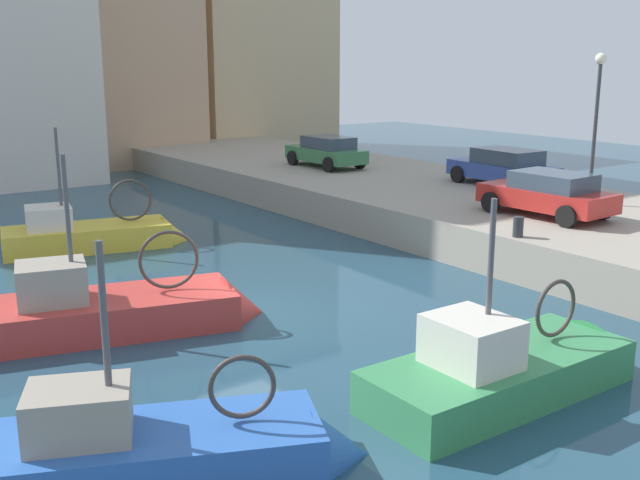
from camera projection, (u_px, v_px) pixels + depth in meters
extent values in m
plane|color=navy|center=(243.00, 312.00, 17.84)|extent=(80.00, 80.00, 0.00)
cube|color=#9E9384|center=(552.00, 226.00, 24.24)|extent=(9.00, 56.00, 1.20)
cube|color=#BC3833|center=(93.00, 333.00, 16.49)|extent=(6.50, 3.57, 1.58)
cone|color=#BC3833|center=(245.00, 314.00, 17.68)|extent=(1.34, 2.03, 1.86)
cube|color=#9E7A51|center=(91.00, 302.00, 16.32)|extent=(6.22, 3.35, 0.08)
cube|color=gray|center=(52.00, 284.00, 15.94)|extent=(1.67, 1.52, 0.90)
cylinder|color=#4C4C51|center=(69.00, 231.00, 15.82)|extent=(0.10, 0.10, 3.23)
torus|color=#3F3833|center=(169.00, 260.00, 16.74)|extent=(1.32, 0.42, 1.35)
sphere|color=white|center=(2.00, 317.00, 16.81)|extent=(0.32, 0.32, 0.32)
cube|color=#388951|center=(498.00, 396.00, 13.40)|extent=(5.19, 2.02, 1.54)
cone|color=#388951|center=(598.00, 359.00, 15.05)|extent=(0.92, 1.78, 1.77)
cube|color=#9E7A51|center=(500.00, 360.00, 13.24)|extent=(4.98, 1.86, 0.08)
cube|color=beige|center=(472.00, 343.00, 12.70)|extent=(1.25, 1.42, 0.89)
cylinder|color=#4C4C51|center=(490.00, 284.00, 12.68)|extent=(0.10, 0.10, 2.92)
torus|color=#3F3833|center=(556.00, 308.00, 13.90)|extent=(1.11, 0.09, 1.11)
sphere|color=white|center=(393.00, 384.00, 13.34)|extent=(0.32, 0.32, 0.32)
cube|color=gold|center=(88.00, 249.00, 23.77)|extent=(5.27, 2.90, 1.51)
cone|color=gold|center=(177.00, 241.00, 24.85)|extent=(1.24, 1.81, 1.65)
cube|color=#B2A893|center=(87.00, 228.00, 23.61)|extent=(5.05, 2.71, 0.08)
cube|color=beige|center=(49.00, 218.00, 23.11)|extent=(1.59, 1.56, 0.73)
cylinder|color=#4C4C51|center=(59.00, 179.00, 22.98)|extent=(0.10, 0.10, 3.16)
torus|color=#3F3833|center=(130.00, 200.00, 23.96)|extent=(1.33, 0.38, 1.35)
sphere|color=white|center=(35.00, 239.00, 24.05)|extent=(0.32, 0.32, 0.32)
cube|color=#2D60B7|center=(147.00, 479.00, 10.76)|extent=(5.27, 3.56, 1.51)
cone|color=#2D60B7|center=(340.00, 457.00, 11.35)|extent=(1.44, 1.77, 1.54)
cube|color=#9E7A51|center=(144.00, 436.00, 10.60)|extent=(5.03, 3.36, 0.08)
cube|color=gray|center=(79.00, 414.00, 10.33)|extent=(1.71, 1.54, 0.77)
cylinder|color=#4C4C51|center=(106.00, 343.00, 10.18)|extent=(0.10, 0.10, 2.85)
torus|color=#3F3833|center=(242.00, 387.00, 10.75)|extent=(0.94, 0.47, 0.99)
sphere|color=white|center=(44.00, 443.00, 11.29)|extent=(0.32, 0.32, 0.32)
cube|color=red|center=(546.00, 198.00, 22.73)|extent=(1.87, 4.05, 0.58)
cube|color=#384756|center=(553.00, 181.00, 22.44)|extent=(1.61, 2.29, 0.50)
cylinder|color=black|center=(491.00, 202.00, 23.31)|extent=(0.24, 0.65, 0.64)
cylinder|color=black|center=(527.00, 196.00, 24.35)|extent=(0.24, 0.65, 0.64)
cylinder|color=black|center=(567.00, 216.00, 21.21)|extent=(0.24, 0.65, 0.64)
cylinder|color=black|center=(602.00, 209.00, 22.25)|extent=(0.24, 0.65, 0.64)
cube|color=#334C9E|center=(502.00, 171.00, 28.20)|extent=(1.98, 4.31, 0.58)
cube|color=#384756|center=(507.00, 156.00, 27.90)|extent=(1.67, 2.44, 0.55)
cylinder|color=black|center=(458.00, 174.00, 28.97)|extent=(0.25, 0.65, 0.64)
cylinder|color=black|center=(491.00, 171.00, 29.90)|extent=(0.25, 0.65, 0.64)
cylinder|color=black|center=(514.00, 184.00, 26.62)|extent=(0.25, 0.65, 0.64)
cylinder|color=black|center=(548.00, 180.00, 27.55)|extent=(0.25, 0.65, 0.64)
cube|color=#387547|center=(326.00, 154.00, 33.10)|extent=(1.67, 4.00, 0.57)
cube|color=#384756|center=(328.00, 142.00, 32.81)|extent=(1.47, 2.24, 0.52)
cylinder|color=black|center=(293.00, 158.00, 33.75)|extent=(0.22, 0.64, 0.64)
cylinder|color=black|center=(323.00, 155.00, 34.70)|extent=(0.22, 0.64, 0.64)
cylinder|color=black|center=(329.00, 165.00, 31.61)|extent=(0.22, 0.64, 0.64)
cylinder|color=black|center=(360.00, 161.00, 32.56)|extent=(0.22, 0.64, 0.64)
cylinder|color=#2D2D33|center=(518.00, 227.00, 20.10)|extent=(0.28, 0.28, 0.55)
cylinder|color=#38383D|center=(595.00, 135.00, 24.23)|extent=(0.12, 0.12, 4.50)
sphere|color=#F2EACC|center=(601.00, 59.00, 23.67)|extent=(0.36, 0.36, 0.36)
cube|color=#D1B284|center=(250.00, 41.00, 48.66)|extent=(9.16, 7.23, 13.98)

